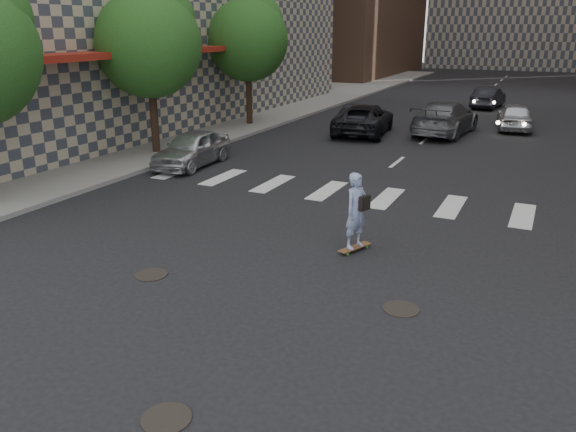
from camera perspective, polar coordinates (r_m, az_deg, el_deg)
name	(u,v)px	position (r m, az deg, el deg)	size (l,w,h in m)	color
ground	(197,319)	(10.64, -9.24, -10.31)	(160.00, 160.00, 0.00)	black
sidewalk_left	(184,116)	(34.41, -10.48, 9.95)	(13.00, 80.00, 0.15)	gray
tree_b	(151,39)	(23.93, -13.71, 17.06)	(4.20, 4.20, 6.60)	#382619
tree_c	(250,36)	(30.59, -3.90, 17.76)	(4.20, 4.20, 6.60)	#382619
manhole_a	(166,418)	(8.36, -12.25, -19.45)	(0.70, 0.70, 0.02)	black
manhole_b	(151,275)	(12.60, -13.71, -5.80)	(0.70, 0.70, 0.02)	black
manhole_c	(401,309)	(11.06, 11.41, -9.23)	(0.70, 0.70, 0.02)	black
skateboarder	(357,211)	(13.27, 6.98, 0.51)	(0.66, 0.98, 1.92)	brown
silver_sedan	(192,148)	(22.01, -9.71, 6.78)	(1.60, 3.98, 1.36)	silver
traffic_car_a	(363,118)	(29.30, 7.64, 9.85)	(1.48, 4.25, 1.40)	black
traffic_car_b	(445,118)	(29.33, 15.68, 9.57)	(2.28, 5.61, 1.63)	#585A60
traffic_car_c	(364,120)	(28.61, 7.70, 9.68)	(2.39, 5.18, 1.44)	black
traffic_car_d	(515,116)	(31.87, 22.06, 9.39)	(1.67, 4.16, 1.42)	#B4B5BC
traffic_car_e	(488,98)	(40.04, 19.68, 11.24)	(1.41, 4.04, 1.33)	black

